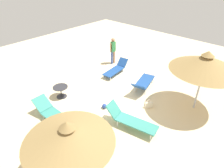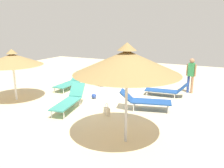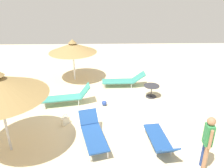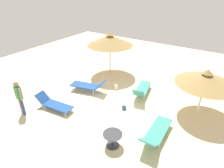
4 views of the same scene
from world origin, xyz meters
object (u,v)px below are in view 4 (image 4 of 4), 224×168
lounge_chair_near_left (54,104)px  side_table_round (113,137)px  parasol_umbrella_center (206,79)px  lounge_chair_near_right (88,85)px  parasol_umbrella_front (110,40)px  lounge_chair_edge (142,89)px  beach_ball (124,107)px  person_standing_far_right (19,96)px  handbag (115,86)px  lounge_chair_back (156,132)px

lounge_chair_near_left → side_table_round: (3.83, -0.41, 0.11)m
parasol_umbrella_center → lounge_chair_near_right: size_ratio=1.23×
parasol_umbrella_front → lounge_chair_edge: 3.98m
lounge_chair_near_left → beach_ball: lounge_chair_near_left is taller
lounge_chair_edge → lounge_chair_near_right: lounge_chair_edge is taller
lounge_chair_edge → person_standing_far_right: (-4.11, -4.70, 0.63)m
side_table_round → handbag: bearing=121.0°
beach_ball → lounge_chair_back: bearing=-26.8°
person_standing_far_right → lounge_chair_near_left: bearing=49.9°
side_table_round → lounge_chair_near_right: bearing=141.9°
side_table_round → beach_ball: bearing=109.6°
lounge_chair_edge → handbag: lounge_chair_edge is taller
lounge_chair_edge → handbag: (-1.66, -0.14, -0.24)m
lounge_chair_near_left → person_standing_far_right: 1.63m
parasol_umbrella_front → parasol_umbrella_center: bearing=-13.0°
lounge_chair_back → person_standing_far_right: (-6.06, -1.95, 0.68)m
lounge_chair_edge → side_table_round: bearing=-80.7°
person_standing_far_right → handbag: (2.45, 4.57, -0.87)m
parasol_umbrella_center → lounge_chair_near_right: bearing=-166.9°
handbag → side_table_round: side_table_round is taller
person_standing_far_right → side_table_round: bearing=8.4°
parasol_umbrella_center → lounge_chair_near_left: 7.35m
parasol_umbrella_center → beach_ball: 4.03m
parasol_umbrella_front → beach_ball: (2.96, -3.15, -2.26)m
beach_ball → lounge_chair_edge: bearing=84.2°
lounge_chair_back → lounge_chair_near_left: 5.19m
parasol_umbrella_front → beach_ball: 4.88m
handbag → beach_ball: (1.49, -1.54, -0.05)m
parasol_umbrella_center → lounge_chair_back: 3.37m
parasol_umbrella_center → lounge_chair_edge: parasol_umbrella_center is taller
parasol_umbrella_front → lounge_chair_near_right: parasol_umbrella_front is taller
parasol_umbrella_front → lounge_chair_near_right: size_ratio=1.38×
parasol_umbrella_center → parasol_umbrella_front: size_ratio=0.90×
lounge_chair_back → handbag: bearing=144.1°
side_table_round → beach_ball: 2.48m
lounge_chair_near_right → lounge_chair_back: size_ratio=0.93×
lounge_chair_near_left → person_standing_far_right: bearing=-130.1°
lounge_chair_edge → person_standing_far_right: bearing=-131.2°
lounge_chair_edge → beach_ball: size_ratio=9.39×
lounge_chair_back → side_table_round: (-1.29, -1.25, 0.05)m
lounge_chair_near_right → handbag: bearing=45.5°
parasol_umbrella_center → side_table_round: parasol_umbrella_center is taller
lounge_chair_near_right → side_table_round: size_ratio=2.86×
person_standing_far_right → beach_ball: person_standing_far_right is taller
parasol_umbrella_front → handbag: bearing=-47.6°
handbag → lounge_chair_near_left: bearing=-113.7°
lounge_chair_edge → beach_ball: lounge_chair_edge is taller
parasol_umbrella_front → handbag: 3.11m
lounge_chair_edge → side_table_round: lounge_chair_edge is taller
lounge_chair_back → person_standing_far_right: 6.40m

